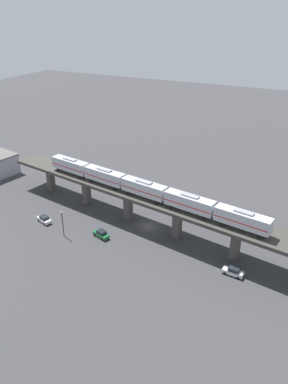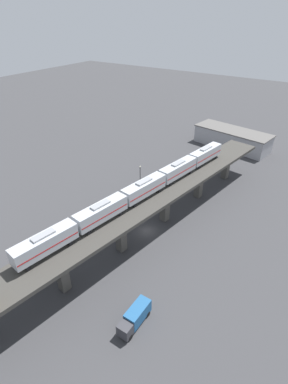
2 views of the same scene
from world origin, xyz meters
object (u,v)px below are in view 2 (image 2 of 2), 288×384
(street_car_white, at_px, (163,175))
(warehouse_building, at_px, (232,138))
(subway_train, at_px, (144,188))
(delivery_truck, at_px, (135,317))
(street_car_silver, at_px, (40,277))
(street_car_green, at_px, (134,201))
(street_lamp, at_px, (140,175))

(street_car_white, bearing_deg, warehouse_building, 75.55)
(subway_train, relative_size, delivery_truck, 8.61)
(street_car_silver, bearing_deg, street_car_green, 90.53)
(warehouse_building, bearing_deg, street_car_green, -99.15)
(street_car_white, distance_m, street_lamp, 9.69)
(subway_train, relative_size, street_car_silver, 13.68)
(street_car_white, distance_m, delivery_truck, 52.22)
(delivery_truck, bearing_deg, street_lamp, 123.01)
(street_car_green, bearing_deg, street_car_white, 92.41)
(warehouse_building, bearing_deg, street_lamp, -105.30)
(delivery_truck, relative_size, street_lamp, 1.04)
(subway_train, relative_size, street_car_green, 13.10)
(street_car_white, bearing_deg, subway_train, -69.89)
(street_car_green, distance_m, street_car_silver, 32.60)
(street_car_white, bearing_deg, delivery_truck, -64.91)
(subway_train, height_order, warehouse_building, subway_train)
(street_car_silver, distance_m, delivery_truck, 21.28)
(street_car_silver, bearing_deg, warehouse_building, 84.49)
(street_lamp, bearing_deg, subway_train, -53.23)
(delivery_truck, distance_m, street_lamp, 46.10)
(street_lamp, bearing_deg, warehouse_building, 74.70)
(street_car_silver, bearing_deg, subway_train, 72.23)
(street_car_white, distance_m, street_car_silver, 49.81)
(street_car_green, bearing_deg, street_car_silver, -89.47)
(street_car_silver, relative_size, street_lamp, 0.65)
(delivery_truck, xyz_separation_m, warehouse_building, (-12.82, 83.46, 1.65))
(street_car_silver, relative_size, delivery_truck, 0.63)
(street_car_white, relative_size, warehouse_building, 0.16)
(street_car_green, xyz_separation_m, street_lamp, (-3.67, 8.53, 3.17))
(subway_train, height_order, delivery_truck, subway_train)
(subway_train, xyz_separation_m, street_car_green, (-8.33, 7.53, -10.49))
(street_car_silver, distance_m, warehouse_building, 86.42)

